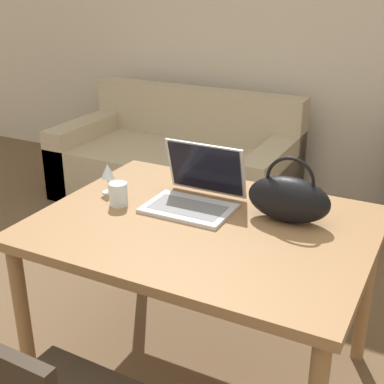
{
  "coord_description": "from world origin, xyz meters",
  "views": [
    {
      "loc": [
        0.72,
        -1.02,
        1.7
      ],
      "look_at": [
        -0.17,
        0.7,
        0.89
      ],
      "focal_mm": 50.0,
      "sensor_mm": 36.0,
      "label": 1
    }
  ],
  "objects_px": {
    "laptop": "(197,189)",
    "handbag": "(289,198)",
    "couch": "(178,164)",
    "drinking_glass": "(118,194)",
    "wine_glass": "(108,173)"
  },
  "relations": [
    {
      "from": "laptop",
      "to": "wine_glass",
      "type": "height_order",
      "value": "laptop"
    },
    {
      "from": "laptop",
      "to": "handbag",
      "type": "distance_m",
      "value": 0.4
    },
    {
      "from": "laptop",
      "to": "handbag",
      "type": "bearing_deg",
      "value": 2.52
    },
    {
      "from": "laptop",
      "to": "handbag",
      "type": "xyz_separation_m",
      "value": [
        0.4,
        0.02,
        0.03
      ]
    },
    {
      "from": "wine_glass",
      "to": "handbag",
      "type": "distance_m",
      "value": 0.81
    },
    {
      "from": "drinking_glass",
      "to": "handbag",
      "type": "distance_m",
      "value": 0.71
    },
    {
      "from": "drinking_glass",
      "to": "handbag",
      "type": "xyz_separation_m",
      "value": [
        0.69,
        0.18,
        0.05
      ]
    },
    {
      "from": "couch",
      "to": "drinking_glass",
      "type": "bearing_deg",
      "value": -68.82
    },
    {
      "from": "couch",
      "to": "handbag",
      "type": "xyz_separation_m",
      "value": [
        1.37,
        -1.59,
        0.59
      ]
    },
    {
      "from": "laptop",
      "to": "drinking_glass",
      "type": "xyz_separation_m",
      "value": [
        -0.29,
        -0.16,
        -0.02
      ]
    },
    {
      "from": "laptop",
      "to": "handbag",
      "type": "height_order",
      "value": "handbag"
    },
    {
      "from": "couch",
      "to": "laptop",
      "type": "bearing_deg",
      "value": -58.72
    },
    {
      "from": "drinking_glass",
      "to": "couch",
      "type": "bearing_deg",
      "value": 111.18
    },
    {
      "from": "wine_glass",
      "to": "drinking_glass",
      "type": "bearing_deg",
      "value": -38.13
    },
    {
      "from": "couch",
      "to": "laptop",
      "type": "height_order",
      "value": "laptop"
    }
  ]
}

